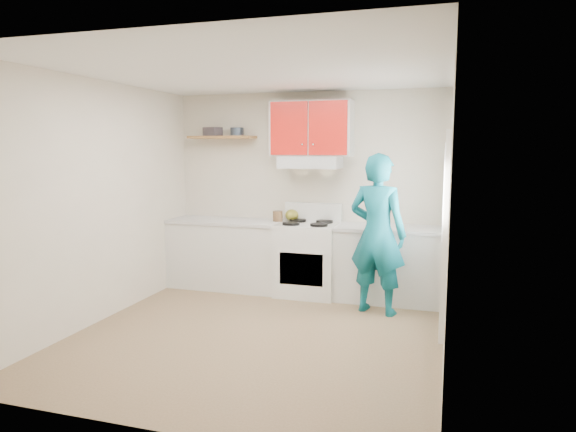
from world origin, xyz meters
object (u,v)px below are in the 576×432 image
(stove, at_px, (308,259))
(crock, at_px, (278,217))
(tin, at_px, (237,132))
(kettle, at_px, (292,215))
(person, at_px, (377,234))

(stove, distance_m, crock, 0.68)
(stove, height_order, tin, tin)
(tin, height_order, crock, tin)
(kettle, bearing_deg, person, -13.82)
(crock, bearing_deg, kettle, 35.52)
(person, bearing_deg, kettle, -15.18)
(stove, relative_size, person, 0.50)
(stove, bearing_deg, person, -27.51)
(stove, height_order, kettle, kettle)
(crock, height_order, person, person)
(stove, bearing_deg, kettle, 143.39)
(stove, relative_size, tin, 5.18)
(kettle, bearing_deg, stove, -20.69)
(tin, xyz_separation_m, crock, (0.60, -0.09, -1.11))
(kettle, bearing_deg, tin, -162.64)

